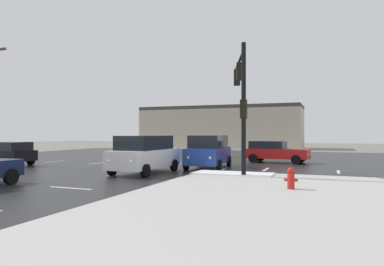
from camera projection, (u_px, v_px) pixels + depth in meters
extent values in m
plane|color=slate|center=(174.00, 166.00, 23.17)|extent=(120.00, 120.00, 0.00)
cube|color=#232326|center=(174.00, 166.00, 23.17)|extent=(44.00, 44.00, 0.02)
cube|color=white|center=(233.00, 173.00, 17.63)|extent=(4.00, 1.60, 0.06)
cube|color=silver|center=(70.00, 188.00, 13.85)|extent=(2.00, 0.15, 0.01)
cube|color=silver|center=(125.00, 176.00, 17.58)|extent=(2.00, 0.15, 0.01)
cube|color=silver|center=(161.00, 169.00, 21.31)|extent=(2.00, 0.15, 0.01)
cube|color=silver|center=(186.00, 163.00, 25.04)|extent=(2.00, 0.15, 0.01)
cube|color=silver|center=(204.00, 160.00, 28.77)|extent=(2.00, 0.15, 0.01)
cube|color=silver|center=(218.00, 157.00, 32.49)|extent=(2.00, 0.15, 0.01)
cube|color=silver|center=(230.00, 154.00, 36.22)|extent=(2.00, 0.15, 0.01)
cube|color=silver|center=(239.00, 152.00, 39.95)|extent=(2.00, 0.15, 0.01)
cube|color=silver|center=(15.00, 160.00, 28.23)|extent=(0.15, 2.00, 0.01)
cube|color=silver|center=(54.00, 162.00, 26.79)|extent=(0.15, 2.00, 0.01)
cube|color=silver|center=(98.00, 163.00, 25.34)|extent=(0.15, 2.00, 0.01)
cube|color=silver|center=(147.00, 165.00, 23.89)|extent=(0.15, 2.00, 0.01)
cube|color=silver|center=(203.00, 167.00, 22.45)|extent=(0.15, 2.00, 0.01)
cube|color=silver|center=(266.00, 169.00, 21.00)|extent=(0.15, 2.00, 0.01)
cube|color=silver|center=(338.00, 172.00, 19.56)|extent=(0.15, 2.00, 0.01)
cube|color=silver|center=(204.00, 175.00, 18.18)|extent=(0.45, 7.00, 0.01)
cylinder|color=black|center=(244.00, 109.00, 16.82)|extent=(0.22, 0.22, 6.38)
cylinder|color=black|center=(240.00, 61.00, 19.09)|extent=(1.57, 4.36, 0.14)
cube|color=black|center=(240.00, 71.00, 18.86)|extent=(0.43, 0.38, 0.95)
sphere|color=red|center=(240.00, 67.00, 19.02)|extent=(0.20, 0.20, 0.20)
cube|color=black|center=(237.00, 77.00, 20.90)|extent=(0.43, 0.38, 0.95)
sphere|color=red|center=(237.00, 73.00, 21.06)|extent=(0.20, 0.20, 0.20)
cube|color=black|center=(244.00, 109.00, 16.82)|extent=(0.28, 0.36, 0.90)
cylinder|color=red|center=(291.00, 181.00, 12.89)|extent=(0.26, 0.26, 0.60)
sphere|color=red|center=(291.00, 171.00, 12.89)|extent=(0.25, 0.25, 0.25)
cylinder|color=red|center=(286.00, 180.00, 12.96)|extent=(0.12, 0.11, 0.11)
cylinder|color=red|center=(296.00, 180.00, 12.83)|extent=(0.12, 0.11, 0.11)
cube|color=#BCB29E|center=(221.00, 129.00, 53.02)|extent=(23.56, 8.00, 5.64)
cube|color=#3F3D3A|center=(221.00, 109.00, 53.02)|extent=(23.56, 8.00, 0.50)
cube|color=white|center=(145.00, 158.00, 19.06)|extent=(2.05, 4.84, 0.95)
cube|color=black|center=(145.00, 143.00, 19.06)|extent=(1.86, 3.40, 0.75)
cylinder|color=black|center=(145.00, 171.00, 17.18)|extent=(0.23, 0.66, 0.66)
cylinder|color=black|center=(112.00, 169.00, 17.92)|extent=(0.23, 0.66, 0.66)
cylinder|color=black|center=(174.00, 165.00, 20.20)|extent=(0.23, 0.66, 0.66)
cylinder|color=black|center=(144.00, 164.00, 20.94)|extent=(0.23, 0.66, 0.66)
sphere|color=white|center=(131.00, 162.00, 16.65)|extent=(0.18, 0.18, 0.18)
sphere|color=white|center=(109.00, 161.00, 17.12)|extent=(0.18, 0.18, 0.18)
cube|color=navy|center=(209.00, 155.00, 21.80)|extent=(2.39, 4.96, 0.95)
cube|color=black|center=(209.00, 141.00, 21.80)|extent=(2.10, 3.51, 0.75)
cylinder|color=black|center=(219.00, 165.00, 19.97)|extent=(0.28, 0.68, 0.66)
cylinder|color=black|center=(186.00, 165.00, 20.50)|extent=(0.28, 0.68, 0.66)
cylinder|color=black|center=(229.00, 161.00, 23.10)|extent=(0.28, 0.68, 0.66)
cylinder|color=black|center=(200.00, 160.00, 23.64)|extent=(0.28, 0.68, 0.66)
sphere|color=white|center=(210.00, 158.00, 19.37)|extent=(0.18, 0.18, 0.18)
sphere|color=white|center=(188.00, 157.00, 19.71)|extent=(0.18, 0.18, 0.18)
cube|color=black|center=(4.00, 155.00, 23.84)|extent=(4.66, 2.26, 0.70)
cube|color=black|center=(10.00, 146.00, 23.53)|extent=(2.63, 1.91, 0.55)
cylinder|color=black|center=(2.00, 159.00, 25.34)|extent=(0.68, 0.29, 0.66)
cylinder|color=black|center=(6.00, 162.00, 22.34)|extent=(0.68, 0.29, 0.66)
cylinder|color=black|center=(31.00, 160.00, 23.94)|extent=(0.68, 0.29, 0.66)
cylinder|color=black|center=(11.00, 177.00, 14.80)|extent=(0.24, 0.67, 0.66)
sphere|color=white|center=(18.00, 167.00, 15.54)|extent=(0.18, 0.18, 0.18)
cube|color=#B21919|center=(277.00, 153.00, 25.72)|extent=(4.67, 2.29, 0.70)
cube|color=black|center=(268.00, 145.00, 26.03)|extent=(2.64, 1.92, 0.55)
cylinder|color=black|center=(301.00, 158.00, 25.81)|extent=(0.68, 0.29, 0.66)
cylinder|color=black|center=(296.00, 160.00, 24.21)|extent=(0.68, 0.29, 0.66)
cylinder|color=black|center=(260.00, 157.00, 27.23)|extent=(0.68, 0.29, 0.66)
cylinder|color=black|center=(253.00, 158.00, 25.63)|extent=(0.68, 0.29, 0.66)
sphere|color=white|center=(310.00, 154.00, 25.21)|extent=(0.18, 0.18, 0.18)
sphere|color=white|center=(307.00, 155.00, 24.19)|extent=(0.18, 0.18, 0.18)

